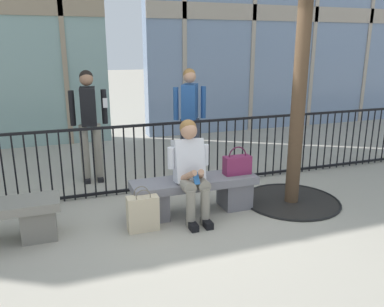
{
  "coord_description": "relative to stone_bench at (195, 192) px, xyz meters",
  "views": [
    {
      "loc": [
        -1.57,
        -4.31,
        2.06
      ],
      "look_at": [
        0.0,
        0.1,
        0.75
      ],
      "focal_mm": 36.24,
      "sensor_mm": 36.0,
      "label": 1
    }
  ],
  "objects": [
    {
      "name": "shopping_bag",
      "position": [
        -0.73,
        -0.27,
        -0.06
      ],
      "size": [
        0.36,
        0.17,
        0.52
      ],
      "color": "beige",
      "rests_on": "ground"
    },
    {
      "name": "plaza_railing",
      "position": [
        0.0,
        0.93,
        0.24
      ],
      "size": [
        9.67,
        0.04,
        1.0
      ],
      "color": "black",
      "rests_on": "ground"
    },
    {
      "name": "bystander_at_railing",
      "position": [
        -1.1,
        1.66,
        0.73
      ],
      "size": [
        0.55,
        0.4,
        1.71
      ],
      "color": "gray",
      "rests_on": "ground"
    },
    {
      "name": "ground_plane",
      "position": [
        0.0,
        0.0,
        -0.27
      ],
      "size": [
        60.0,
        60.0,
        0.0
      ],
      "primitive_type": "plane",
      "color": "#A8A091"
    },
    {
      "name": "seated_person_with_phone",
      "position": [
        -0.1,
        -0.13,
        0.38
      ],
      "size": [
        0.52,
        0.66,
        1.21
      ],
      "color": "gray",
      "rests_on": "ground"
    },
    {
      "name": "handbag_on_bench",
      "position": [
        0.58,
        -0.01,
        0.31
      ],
      "size": [
        0.35,
        0.15,
        0.37
      ],
      "color": "#7A234C",
      "rests_on": "stone_bench"
    },
    {
      "name": "bystander_further_back",
      "position": [
        0.49,
        1.58,
        0.73
      ],
      "size": [
        0.55,
        0.44,
        1.71
      ],
      "color": "#383D4C",
      "rests_on": "ground"
    },
    {
      "name": "stone_bench",
      "position": [
        0.0,
        0.0,
        0.0
      ],
      "size": [
        1.6,
        0.44,
        0.45
      ],
      "color": "slate",
      "rests_on": "ground"
    }
  ]
}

